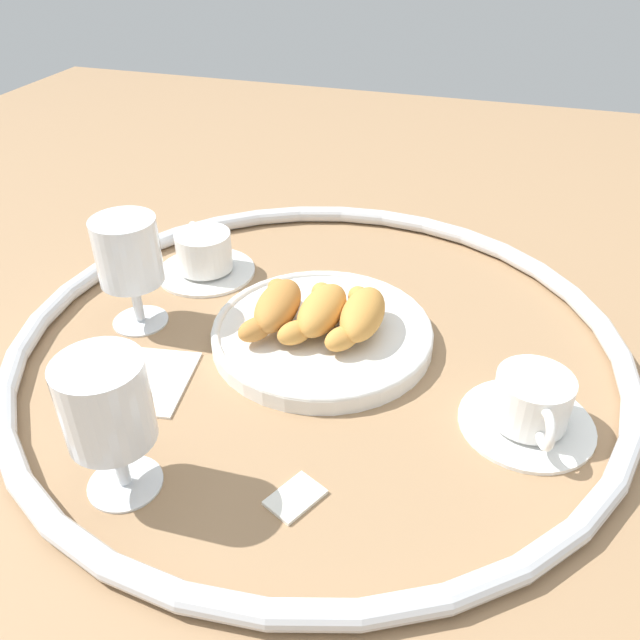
# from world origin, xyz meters

# --- Properties ---
(ground_plane) EXTENTS (2.20, 2.20, 0.00)m
(ground_plane) POSITION_xyz_m (0.00, 0.00, 0.00)
(ground_plane) COLOR #997551
(table_chrome_rim) EXTENTS (0.71, 0.71, 0.02)m
(table_chrome_rim) POSITION_xyz_m (0.00, 0.00, 0.01)
(table_chrome_rim) COLOR silver
(table_chrome_rim) RESTS_ON ground_plane
(pastry_plate) EXTENTS (0.26, 0.26, 0.02)m
(pastry_plate) POSITION_xyz_m (0.01, 0.00, 0.01)
(pastry_plate) COLOR white
(pastry_plate) RESTS_ON ground_plane
(croissant_large) EXTENTS (0.14, 0.06, 0.04)m
(croissant_large) POSITION_xyz_m (0.02, -0.04, 0.04)
(croissant_large) COLOR #CC893D
(croissant_large) RESTS_ON pastry_plate
(croissant_small) EXTENTS (0.14, 0.07, 0.04)m
(croissant_small) POSITION_xyz_m (0.01, 0.01, 0.04)
(croissant_small) COLOR #CC893D
(croissant_small) RESTS_ON pastry_plate
(croissant_extra) EXTENTS (0.14, 0.06, 0.04)m
(croissant_extra) POSITION_xyz_m (0.01, 0.06, 0.04)
(croissant_extra) COLOR #BC7A38
(croissant_extra) RESTS_ON pastry_plate
(coffee_cup_near) EXTENTS (0.14, 0.14, 0.06)m
(coffee_cup_near) POSITION_xyz_m (0.12, 0.20, 0.03)
(coffee_cup_near) COLOR white
(coffee_cup_near) RESTS_ON ground_plane
(coffee_cup_far) EXTENTS (0.14, 0.14, 0.06)m
(coffee_cup_far) POSITION_xyz_m (-0.06, -0.24, 0.03)
(coffee_cup_far) COLOR white
(coffee_cup_far) RESTS_ON ground_plane
(juice_glass_left) EXTENTS (0.08, 0.08, 0.14)m
(juice_glass_left) POSITION_xyz_m (-0.25, 0.11, 0.09)
(juice_glass_left) COLOR white
(juice_glass_left) RESTS_ON ground_plane
(juice_glass_right) EXTENTS (0.08, 0.08, 0.14)m
(juice_glass_right) POSITION_xyz_m (-0.01, 0.23, 0.09)
(juice_glass_right) COLOR white
(juice_glass_right) RESTS_ON ground_plane
(sugar_packet) EXTENTS (0.06, 0.05, 0.01)m
(sugar_packet) POSITION_xyz_m (-0.22, -0.05, 0.00)
(sugar_packet) COLOR white
(sugar_packet) RESTS_ON ground_plane
(folded_napkin) EXTENTS (0.13, 0.13, 0.01)m
(folded_napkin) POSITION_xyz_m (-0.12, 0.17, 0.00)
(folded_napkin) COLOR silver
(folded_napkin) RESTS_ON ground_plane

